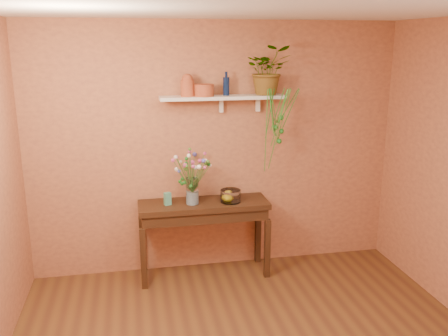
{
  "coord_description": "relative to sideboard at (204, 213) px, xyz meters",
  "views": [
    {
      "loc": [
        -0.9,
        -3.03,
        2.47
      ],
      "look_at": [
        0.0,
        1.55,
        1.25
      ],
      "focal_mm": 38.63,
      "sensor_mm": 36.0,
      "label": 1
    }
  ],
  "objects": [
    {
      "name": "sideboard",
      "position": [
        0.0,
        0.0,
        0.0
      ],
      "size": [
        1.37,
        0.44,
        0.83
      ],
      "color": "#341F10",
      "rests_on": "ground"
    },
    {
      "name": "glass_bowl",
      "position": [
        0.28,
        -0.04,
        0.18
      ],
      "size": [
        0.22,
        0.22,
        0.13
      ],
      "color": "white",
      "rests_on": "sideboard"
    },
    {
      "name": "lemon",
      "position": [
        0.26,
        -0.03,
        0.17
      ],
      "size": [
        0.08,
        0.08,
        0.08
      ],
      "primitive_type": "sphere",
      "color": "yellow",
      "rests_on": "glass_bowl"
    },
    {
      "name": "bouquet",
      "position": [
        -0.12,
        -0.02,
        0.52
      ],
      "size": [
        0.42,
        0.5,
        0.45
      ],
      "color": "#386B28",
      "rests_on": "glass_vase"
    },
    {
      "name": "room",
      "position": [
        0.18,
        -1.76,
        0.64
      ],
      "size": [
        4.04,
        4.04,
        2.7
      ],
      "color": "brown",
      "rests_on": "ground"
    },
    {
      "name": "terracotta_jug",
      "position": [
        -0.14,
        0.1,
        1.34
      ],
      "size": [
        0.17,
        0.17,
        0.23
      ],
      "color": "#AE5532",
      "rests_on": "wall_shelf"
    },
    {
      "name": "blue_bottle",
      "position": [
        0.27,
        0.12,
        1.33
      ],
      "size": [
        0.08,
        0.08,
        0.24
      ],
      "color": "#0B193C",
      "rests_on": "wall_shelf"
    },
    {
      "name": "wall_shelf",
      "position": [
        0.24,
        0.12,
        1.2
      ],
      "size": [
        1.3,
        0.24,
        0.19
      ],
      "color": "white",
      "rests_on": "room"
    },
    {
      "name": "carton",
      "position": [
        -0.38,
        -0.02,
        0.19
      ],
      "size": [
        0.08,
        0.07,
        0.13
      ],
      "primitive_type": "cube",
      "rotation": [
        0.0,
        0.0,
        0.39
      ],
      "color": "teal",
      "rests_on": "sideboard"
    },
    {
      "name": "plant_fronds",
      "position": [
        0.79,
        -0.03,
        0.94
      ],
      "size": [
        0.35,
        0.25,
        0.88
      ],
      "color": "#1E651F",
      "rests_on": "wall_shelf"
    },
    {
      "name": "glass_vase",
      "position": [
        -0.12,
        -0.03,
        0.24
      ],
      "size": [
        0.13,
        0.13,
        0.28
      ],
      "color": "white",
      "rests_on": "sideboard"
    },
    {
      "name": "terracotta_pot",
      "position": [
        0.03,
        0.08,
        1.29
      ],
      "size": [
        0.22,
        0.22,
        0.12
      ],
      "primitive_type": "cylinder",
      "rotation": [
        0.0,
        0.0,
        0.12
      ],
      "color": "#AE5532",
      "rests_on": "wall_shelf"
    },
    {
      "name": "spider_plant",
      "position": [
        0.71,
        0.11,
        1.48
      ],
      "size": [
        0.49,
        0.44,
        0.51
      ],
      "primitive_type": "imported",
      "rotation": [
        0.0,
        0.0,
        -0.1
      ],
      "color": "#1E651F",
      "rests_on": "wall_shelf"
    }
  ]
}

